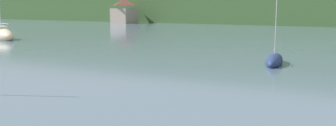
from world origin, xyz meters
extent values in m
cube|color=gray|center=(-48.05, 107.99, 1.86)|extent=(4.76, 5.59, 3.71)
pyramid|color=brown|center=(-48.05, 107.99, 5.26)|extent=(5.00, 5.87, 1.67)
ellipsoid|color=navy|center=(2.43, 56.66, 0.25)|extent=(1.75, 4.50, 1.10)
cylinder|color=#B7B7BC|center=(2.43, 56.66, 2.99)|extent=(0.05, 0.05, 4.88)
cylinder|color=#ADADB2|center=(2.52, 56.01, 1.14)|extent=(0.23, 1.31, 0.05)
ellipsoid|color=#CCBC8E|center=(-34.25, 61.34, 0.45)|extent=(7.69, 4.59, 2.00)
cylinder|color=#ADADB2|center=(-32.88, 60.84, 2.08)|extent=(2.76, 1.08, 0.08)
cube|color=silver|center=(-34.25, 61.34, 1.36)|extent=(2.07, 1.74, 0.71)
camera|label=1|loc=(9.34, 28.19, 4.29)|focal=41.12mm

